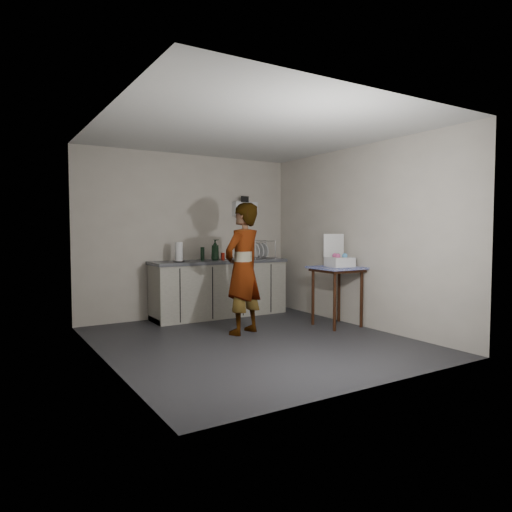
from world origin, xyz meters
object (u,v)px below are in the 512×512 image
side_table (337,274)px  kitchen_counter (220,290)px  dark_bottle (203,254)px  standing_man (243,269)px  soap_bottle (215,250)px  paper_towel (179,253)px  dish_rack (261,254)px  bakery_box (339,259)px  soda_can (223,256)px

side_table → kitchen_counter: bearing=126.6°
side_table → dark_bottle: size_ratio=4.08×
standing_man → soap_bottle: (0.22, 1.27, 0.20)m
soap_bottle → paper_towel: 0.66m
soap_bottle → dish_rack: 0.90m
standing_man → bakery_box: 1.46m
paper_towel → soap_bottle: bearing=8.5°
standing_man → bakery_box: standing_man is taller
side_table → dish_rack: dish_rack is taller
standing_man → paper_towel: (-0.44, 1.17, 0.18)m
kitchen_counter → paper_towel: 0.97m
side_table → standing_man: 1.43m
soap_bottle → kitchen_counter: bearing=3.5°
soda_can → paper_towel: size_ratio=0.38×
standing_man → dish_rack: size_ratio=3.98×
kitchen_counter → dish_rack: 0.98m
soda_can → paper_towel: paper_towel is taller
bakery_box → soda_can: bearing=135.0°
soap_bottle → soda_can: bearing=4.6°
standing_man → dark_bottle: size_ratio=8.29×
dark_bottle → bakery_box: (1.41, -1.61, -0.05)m
standing_man → soda_can: (0.36, 1.28, 0.09)m
standing_man → dish_rack: bearing=-152.2°
dish_rack → bakery_box: (0.32, -1.62, -0.01)m
kitchen_counter → dish_rack: dish_rack is taller
kitchen_counter → dish_rack: bearing=3.2°
soda_can → soap_bottle: bearing=-175.4°
side_table → soap_bottle: 1.99m
side_table → dark_bottle: 2.13m
soda_can → dish_rack: 0.75m
soap_bottle → dish_rack: soap_bottle is taller
paper_towel → dish_rack: (1.55, 0.15, -0.07)m
dark_bottle → dish_rack: size_ratio=0.48×
standing_man → paper_towel: 1.26m
paper_towel → bakery_box: bearing=-38.2°
kitchen_counter → side_table: bearing=-55.0°
side_table → paper_towel: paper_towel is taller
dish_rack → dark_bottle: bearing=-179.5°
soda_can → dish_rack: (0.75, 0.04, 0.01)m
side_table → paper_towel: bearing=143.0°
soap_bottle → bakery_box: 1.98m
standing_man → soda_can: size_ratio=15.33×
standing_man → dark_bottle: standing_man is taller
side_table → standing_man: size_ratio=0.49×
dark_bottle → bakery_box: 2.14m
soda_can → kitchen_counter: bearing=-174.0°
soap_bottle → soda_can: size_ratio=2.90×
side_table → soap_bottle: size_ratio=2.60×
dish_rack → paper_towel: bearing=-174.5°
dark_bottle → dish_rack: (1.09, 0.01, -0.04)m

